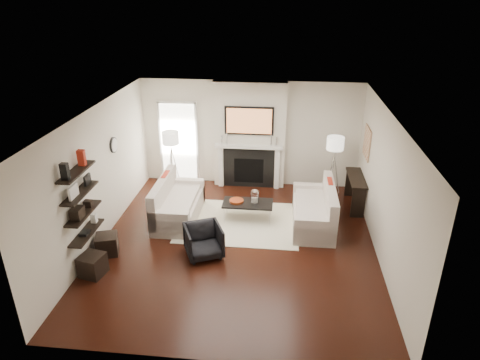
# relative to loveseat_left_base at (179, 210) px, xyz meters

# --- Properties ---
(room_envelope) EXTENTS (6.00, 6.00, 6.00)m
(room_envelope) POSITION_rel_loveseat_left_base_xyz_m (1.41, -0.92, 1.14)
(room_envelope) COLOR black
(room_envelope) RESTS_ON ground
(chimney_breast) EXTENTS (1.80, 0.25, 2.70)m
(chimney_breast) POSITION_rel_loveseat_left_base_xyz_m (1.41, 1.96, 1.14)
(chimney_breast) COLOR silver
(chimney_breast) RESTS_ON floor
(fireplace_surround) EXTENTS (1.30, 0.02, 1.04)m
(fireplace_surround) POSITION_rel_loveseat_left_base_xyz_m (1.41, 1.82, 0.31)
(fireplace_surround) COLOR black
(fireplace_surround) RESTS_ON floor
(firebox) EXTENTS (0.75, 0.02, 0.65)m
(firebox) POSITION_rel_loveseat_left_base_xyz_m (1.41, 1.82, 0.24)
(firebox) COLOR black
(firebox) RESTS_ON floor
(mantel_pilaster_l) EXTENTS (0.12, 0.08, 1.10)m
(mantel_pilaster_l) POSITION_rel_loveseat_left_base_xyz_m (0.69, 1.79, 0.34)
(mantel_pilaster_l) COLOR white
(mantel_pilaster_l) RESTS_ON floor
(mantel_pilaster_r) EXTENTS (0.12, 0.08, 1.10)m
(mantel_pilaster_r) POSITION_rel_loveseat_left_base_xyz_m (2.13, 1.79, 0.34)
(mantel_pilaster_r) COLOR white
(mantel_pilaster_r) RESTS_ON floor
(mantel_shelf) EXTENTS (1.70, 0.18, 0.07)m
(mantel_shelf) POSITION_rel_loveseat_left_base_xyz_m (1.41, 1.77, 0.91)
(mantel_shelf) COLOR white
(mantel_shelf) RESTS_ON chimney_breast
(tv_body) EXTENTS (1.20, 0.06, 0.70)m
(tv_body) POSITION_rel_loveseat_left_base_xyz_m (1.41, 1.80, 1.57)
(tv_body) COLOR black
(tv_body) RESTS_ON chimney_breast
(tv_screen) EXTENTS (1.10, 0.00, 0.62)m
(tv_screen) POSITION_rel_loveseat_left_base_xyz_m (1.41, 1.77, 1.57)
(tv_screen) COLOR #BF723F
(tv_screen) RESTS_ON tv_body
(candlestick_l_tall) EXTENTS (0.04, 0.04, 0.30)m
(candlestick_l_tall) POSITION_rel_loveseat_left_base_xyz_m (0.86, 1.78, 1.09)
(candlestick_l_tall) COLOR silver
(candlestick_l_tall) RESTS_ON mantel_shelf
(candlestick_l_short) EXTENTS (0.04, 0.04, 0.24)m
(candlestick_l_short) POSITION_rel_loveseat_left_base_xyz_m (0.73, 1.78, 1.06)
(candlestick_l_short) COLOR silver
(candlestick_l_short) RESTS_ON mantel_shelf
(candlestick_r_tall) EXTENTS (0.04, 0.04, 0.30)m
(candlestick_r_tall) POSITION_rel_loveseat_left_base_xyz_m (1.96, 1.78, 1.09)
(candlestick_r_tall) COLOR silver
(candlestick_r_tall) RESTS_ON mantel_shelf
(candlestick_r_short) EXTENTS (0.04, 0.04, 0.24)m
(candlestick_r_short) POSITION_rel_loveseat_left_base_xyz_m (2.09, 1.78, 1.06)
(candlestick_r_short) COLOR silver
(candlestick_r_short) RESTS_ON mantel_shelf
(hallway_panel) EXTENTS (0.90, 0.02, 2.10)m
(hallway_panel) POSITION_rel_loveseat_left_base_xyz_m (-0.44, 2.06, 0.84)
(hallway_panel) COLOR white
(hallway_panel) RESTS_ON floor
(door_trim_l) EXTENTS (0.06, 0.06, 2.16)m
(door_trim_l) POSITION_rel_loveseat_left_base_xyz_m (-0.92, 2.04, 0.84)
(door_trim_l) COLOR white
(door_trim_l) RESTS_ON floor
(door_trim_r) EXTENTS (0.06, 0.06, 2.16)m
(door_trim_r) POSITION_rel_loveseat_left_base_xyz_m (0.04, 2.04, 0.84)
(door_trim_r) COLOR white
(door_trim_r) RESTS_ON floor
(door_trim_top) EXTENTS (1.02, 0.06, 0.06)m
(door_trim_top) POSITION_rel_loveseat_left_base_xyz_m (-0.44, 2.04, 1.92)
(door_trim_top) COLOR white
(door_trim_top) RESTS_ON wall_back
(rug) EXTENTS (2.60, 2.00, 0.01)m
(rug) POSITION_rel_loveseat_left_base_xyz_m (1.36, -0.05, -0.20)
(rug) COLOR beige
(rug) RESTS_ON floor
(loveseat_left_base) EXTENTS (0.85, 1.80, 0.42)m
(loveseat_left_base) POSITION_rel_loveseat_left_base_xyz_m (0.00, 0.00, 0.00)
(loveseat_left_base) COLOR beige
(loveseat_left_base) RESTS_ON floor
(loveseat_left_back) EXTENTS (0.18, 1.80, 0.80)m
(loveseat_left_back) POSITION_rel_loveseat_left_base_xyz_m (-0.33, 0.00, 0.32)
(loveseat_left_back) COLOR beige
(loveseat_left_back) RESTS_ON floor
(loveseat_left_arm_n) EXTENTS (0.85, 0.18, 0.60)m
(loveseat_left_arm_n) POSITION_rel_loveseat_left_base_xyz_m (0.00, -0.81, 0.09)
(loveseat_left_arm_n) COLOR beige
(loveseat_left_arm_n) RESTS_ON floor
(loveseat_left_arm_s) EXTENTS (0.85, 0.18, 0.60)m
(loveseat_left_arm_s) POSITION_rel_loveseat_left_base_xyz_m (0.00, 0.81, 0.09)
(loveseat_left_arm_s) COLOR beige
(loveseat_left_arm_s) RESTS_ON floor
(loveseat_left_cushion) EXTENTS (0.63, 1.44, 0.10)m
(loveseat_left_cushion) POSITION_rel_loveseat_left_base_xyz_m (0.05, -0.00, 0.26)
(loveseat_left_cushion) COLOR beige
(loveseat_left_cushion) RESTS_ON loveseat_left_base
(pillow_left_orange) EXTENTS (0.10, 0.42, 0.42)m
(pillow_left_orange) POSITION_rel_loveseat_left_base_xyz_m (-0.33, 0.30, 0.52)
(pillow_left_orange) COLOR #B02715
(pillow_left_orange) RESTS_ON loveseat_left_cushion
(pillow_left_charcoal) EXTENTS (0.10, 0.40, 0.40)m
(pillow_left_charcoal) POSITION_rel_loveseat_left_base_xyz_m (-0.33, -0.30, 0.51)
(pillow_left_charcoal) COLOR black
(pillow_left_charcoal) RESTS_ON loveseat_left_cushion
(loveseat_right_base) EXTENTS (0.85, 1.80, 0.42)m
(loveseat_right_base) POSITION_rel_loveseat_left_base_xyz_m (2.97, 0.02, 0.00)
(loveseat_right_base) COLOR beige
(loveseat_right_base) RESTS_ON floor
(loveseat_right_back) EXTENTS (0.18, 1.80, 0.80)m
(loveseat_right_back) POSITION_rel_loveseat_left_base_xyz_m (3.30, 0.02, 0.32)
(loveseat_right_back) COLOR beige
(loveseat_right_back) RESTS_ON floor
(loveseat_right_arm_n) EXTENTS (0.85, 0.18, 0.60)m
(loveseat_right_arm_n) POSITION_rel_loveseat_left_base_xyz_m (2.97, -0.79, 0.09)
(loveseat_right_arm_n) COLOR beige
(loveseat_right_arm_n) RESTS_ON floor
(loveseat_right_arm_s) EXTENTS (0.85, 0.18, 0.60)m
(loveseat_right_arm_s) POSITION_rel_loveseat_left_base_xyz_m (2.97, 0.83, 0.09)
(loveseat_right_arm_s) COLOR beige
(loveseat_right_arm_s) RESTS_ON floor
(loveseat_right_cushion) EXTENTS (0.63, 1.44, 0.10)m
(loveseat_right_cushion) POSITION_rel_loveseat_left_base_xyz_m (2.92, 0.02, 0.26)
(loveseat_right_cushion) COLOR beige
(loveseat_right_cushion) RESTS_ON loveseat_right_base
(pillow_right_orange) EXTENTS (0.10, 0.42, 0.42)m
(pillow_right_orange) POSITION_rel_loveseat_left_base_xyz_m (3.30, 0.32, 0.52)
(pillow_right_orange) COLOR #B02715
(pillow_right_orange) RESTS_ON loveseat_right_cushion
(pillow_right_charcoal) EXTENTS (0.10, 0.40, 0.40)m
(pillow_right_charcoal) POSITION_rel_loveseat_left_base_xyz_m (3.30, -0.28, 0.51)
(pillow_right_charcoal) COLOR black
(pillow_right_charcoal) RESTS_ON loveseat_right_cushion
(coffee_table) EXTENTS (1.10, 0.55, 0.04)m
(coffee_table) POSITION_rel_loveseat_left_base_xyz_m (1.54, 0.11, 0.19)
(coffee_table) COLOR black
(coffee_table) RESTS_ON floor
(coffee_leg_nw) EXTENTS (0.02, 0.02, 0.38)m
(coffee_leg_nw) POSITION_rel_loveseat_left_base_xyz_m (1.04, -0.11, -0.02)
(coffee_leg_nw) COLOR silver
(coffee_leg_nw) RESTS_ON floor
(coffee_leg_ne) EXTENTS (0.02, 0.02, 0.38)m
(coffee_leg_ne) POSITION_rel_loveseat_left_base_xyz_m (2.04, -0.11, -0.02)
(coffee_leg_ne) COLOR silver
(coffee_leg_ne) RESTS_ON floor
(coffee_leg_sw) EXTENTS (0.02, 0.02, 0.38)m
(coffee_leg_sw) POSITION_rel_loveseat_left_base_xyz_m (1.04, 0.33, -0.02)
(coffee_leg_sw) COLOR silver
(coffee_leg_sw) RESTS_ON floor
(coffee_leg_se) EXTENTS (0.02, 0.02, 0.38)m
(coffee_leg_se) POSITION_rel_loveseat_left_base_xyz_m (2.04, 0.33, -0.02)
(coffee_leg_se) COLOR silver
(coffee_leg_se) RESTS_ON floor
(hurricane_glass) EXTENTS (0.17, 0.17, 0.30)m
(hurricane_glass) POSITION_rel_loveseat_left_base_xyz_m (1.69, 0.11, 0.35)
(hurricane_glass) COLOR white
(hurricane_glass) RESTS_ON coffee_table
(hurricane_candle) EXTENTS (0.09, 0.09, 0.13)m
(hurricane_candle) POSITION_rel_loveseat_left_base_xyz_m (1.69, 0.11, 0.29)
(hurricane_candle) COLOR white
(hurricane_candle) RESTS_ON coffee_table
(copper_bowl) EXTENTS (0.31, 0.31, 0.05)m
(copper_bowl) POSITION_rel_loveseat_left_base_xyz_m (1.29, 0.11, 0.24)
(copper_bowl) COLOR #A23F1B
(copper_bowl) RESTS_ON coffee_table
(armchair) EXTENTS (0.87, 0.84, 0.69)m
(armchair) POSITION_rel_loveseat_left_base_xyz_m (0.82, -1.37, 0.13)
(armchair) COLOR black
(armchair) RESTS_ON floor
(lamp_left_post) EXTENTS (0.02, 0.02, 1.20)m
(lamp_left_post) POSITION_rel_loveseat_left_base_xyz_m (-0.44, 1.28, 0.39)
(lamp_left_post) COLOR silver
(lamp_left_post) RESTS_ON floor
(lamp_left_shade) EXTENTS (0.40, 0.40, 0.30)m
(lamp_left_shade) POSITION_rel_loveseat_left_base_xyz_m (-0.44, 1.28, 1.24)
(lamp_left_shade) COLOR white
(lamp_left_shade) RESTS_ON lamp_left_post
(lamp_left_leg_a) EXTENTS (0.25, 0.02, 1.23)m
(lamp_left_leg_a) POSITION_rel_loveseat_left_base_xyz_m (-0.33, 1.28, 0.39)
(lamp_left_leg_a) COLOR silver
(lamp_left_leg_a) RESTS_ON floor
(lamp_left_leg_b) EXTENTS (0.14, 0.22, 1.23)m
(lamp_left_leg_b) POSITION_rel_loveseat_left_base_xyz_m (-0.49, 1.38, 0.39)
(lamp_left_leg_b) COLOR silver
(lamp_left_leg_b) RESTS_ON floor
(lamp_left_leg_c) EXTENTS (0.14, 0.22, 1.23)m
(lamp_left_leg_c) POSITION_rel_loveseat_left_base_xyz_m (-0.49, 1.19, 0.39)
(lamp_left_leg_c) COLOR silver
(lamp_left_leg_c) RESTS_ON floor
(lamp_right_post) EXTENTS (0.02, 0.02, 1.20)m
(lamp_right_post) POSITION_rel_loveseat_left_base_xyz_m (3.46, 1.31, 0.39)
(lamp_right_post) COLOR silver
(lamp_right_post) RESTS_ON floor
(lamp_right_shade) EXTENTS (0.40, 0.40, 0.30)m
(lamp_right_shade) POSITION_rel_loveseat_left_base_xyz_m (3.46, 1.31, 1.24)
(lamp_right_shade) COLOR white
(lamp_right_shade) RESTS_ON lamp_right_post
(lamp_right_leg_a) EXTENTS (0.25, 0.02, 1.23)m
(lamp_right_leg_a) POSITION_rel_loveseat_left_base_xyz_m (3.57, 1.31, 0.39)
(lamp_right_leg_a) COLOR silver
(lamp_right_leg_a) RESTS_ON floor
(lamp_right_leg_b) EXTENTS (0.14, 0.22, 1.23)m
(lamp_right_leg_b) POSITION_rel_loveseat_left_base_xyz_m (3.41, 1.40, 0.39)
(lamp_right_leg_b) COLOR silver
(lamp_right_leg_b) RESTS_ON floor
(lamp_right_leg_c) EXTENTS (0.14, 0.22, 1.23)m
(lamp_right_leg_c) POSITION_rel_loveseat_left_base_xyz_m (3.41, 1.21, 0.39)
(lamp_right_leg_c) COLOR silver
(lamp_right_leg_c) RESTS_ON floor
(console_top) EXTENTS (0.35, 1.20, 0.04)m
(console_top) POSITION_rel_loveseat_left_base_xyz_m (3.98, 1.01, 0.52)
(console_top) COLOR black
(console_top) RESTS_ON floor
(console_leg_n) EXTENTS (0.30, 0.04, 0.71)m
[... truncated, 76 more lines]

